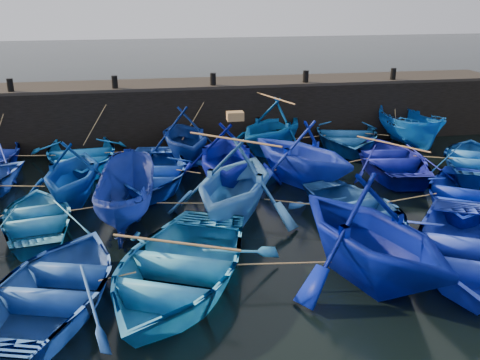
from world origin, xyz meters
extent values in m
plane|color=black|center=(0.00, 0.00, 0.00)|extent=(120.00, 120.00, 0.00)
cube|color=black|center=(0.00, 10.50, 1.25)|extent=(26.00, 2.50, 2.50)
cube|color=black|center=(0.00, 10.50, 2.56)|extent=(26.00, 2.50, 0.12)
cylinder|color=black|center=(-8.00, 9.60, 2.87)|extent=(0.24, 0.24, 0.50)
cylinder|color=black|center=(-4.00, 9.60, 2.87)|extent=(0.24, 0.24, 0.50)
cylinder|color=black|center=(0.00, 9.60, 2.87)|extent=(0.24, 0.24, 0.50)
cylinder|color=black|center=(4.00, 9.60, 2.87)|extent=(0.24, 0.24, 0.50)
cylinder|color=black|center=(8.00, 9.60, 2.87)|extent=(0.24, 0.24, 0.50)
imported|color=#0B55B0|center=(-5.37, 7.47, 0.56)|extent=(4.47, 5.84, 1.13)
imported|color=navy|center=(-1.43, 7.54, 1.08)|extent=(3.91, 4.42, 2.16)
imported|color=#034994|center=(2.23, 8.14, 1.14)|extent=(5.66, 5.70, 2.27)
imported|color=navy|center=(5.51, 8.41, 0.57)|extent=(5.16, 6.30, 1.14)
imported|color=#064594|center=(8.14, 7.91, 0.85)|extent=(1.93, 4.50, 1.70)
imported|color=navy|center=(-5.22, 4.11, 1.02)|extent=(3.79, 4.25, 2.04)
imported|color=#123CAB|center=(-2.81, 5.00, 0.54)|extent=(4.32, 5.61, 1.08)
imported|color=#050F8C|center=(-0.23, 4.50, 1.17)|extent=(4.43, 4.95, 2.34)
imported|color=#1129C5|center=(2.38, 4.38, 1.16)|extent=(5.55, 5.75, 2.32)
imported|color=navy|center=(6.02, 5.06, 0.51)|extent=(4.12, 5.34, 1.03)
imported|color=#1151B6|center=(9.10, 4.50, 0.49)|extent=(5.24, 5.77, 0.98)
imported|color=blue|center=(-5.99, 1.96, 0.43)|extent=(3.56, 4.53, 0.85)
imported|color=navy|center=(-3.56, 2.10, 0.83)|extent=(2.03, 4.43, 1.66)
imported|color=blue|center=(-0.41, 1.84, 1.20)|extent=(5.59, 5.86, 2.41)
imported|color=navy|center=(3.11, 0.98, 0.45)|extent=(4.12, 4.98, 0.89)
imported|color=#031893|center=(6.68, 1.36, 0.48)|extent=(5.32, 5.72, 0.97)
imported|color=#194395|center=(-4.94, -2.11, 0.51)|extent=(4.79, 5.73, 1.02)
imported|color=blue|center=(-2.35, -1.87, 0.59)|extent=(6.01, 6.81, 1.17)
imported|color=#000E85|center=(2.08, -2.19, 1.28)|extent=(5.54, 5.96, 2.56)
imported|color=#162DC7|center=(4.70, -2.13, 0.57)|extent=(6.06, 6.71, 1.14)
cube|color=olive|center=(0.07, 4.50, 2.48)|extent=(0.55, 0.39, 0.28)
cylinder|color=tan|center=(-7.10, 7.58, 0.55)|extent=(1.67, 0.27, 0.04)
cylinder|color=tan|center=(-3.40, 7.50, 0.55)|extent=(2.14, 0.10, 0.04)
cylinder|color=tan|center=(0.40, 7.84, 0.55)|extent=(1.87, 0.64, 0.04)
cylinder|color=tan|center=(3.87, 8.28, 0.55)|extent=(1.49, 0.31, 0.04)
cylinder|color=tan|center=(6.83, 8.16, 0.55)|extent=(0.85, 0.53, 0.04)
cylinder|color=tan|center=(-7.06, 4.31, 0.55)|extent=(1.88, 0.43, 0.04)
cylinder|color=tan|center=(-4.01, 4.56, 0.55)|extent=(0.64, 0.91, 0.04)
cylinder|color=tan|center=(-1.52, 4.75, 0.55)|extent=(0.79, 0.54, 0.04)
cylinder|color=tan|center=(1.07, 4.44, 0.55)|extent=(0.82, 0.16, 0.04)
cylinder|color=tan|center=(4.20, 4.72, 0.55)|extent=(1.85, 0.72, 0.04)
cylinder|color=tan|center=(7.56, 4.78, 0.55)|extent=(1.29, 0.60, 0.04)
cylinder|color=tan|center=(-4.78, 2.03, 0.55)|extent=(0.64, 0.18, 0.04)
cylinder|color=tan|center=(-1.99, 1.97, 0.55)|extent=(1.36, 0.30, 0.04)
cylinder|color=tan|center=(1.35, 1.41, 0.55)|extent=(1.74, 0.88, 0.04)
cylinder|color=tan|center=(4.89, 1.17, 0.55)|extent=(1.77, 0.41, 0.04)
cylinder|color=tan|center=(-3.64, -1.99, 0.55)|extent=(0.80, 0.27, 0.04)
cylinder|color=tan|center=(-0.14, -2.03, 0.55)|extent=(2.63, 0.35, 0.04)
cylinder|color=tan|center=(3.39, -2.16, 0.55)|extent=(0.83, 0.09, 0.04)
cylinder|color=tan|center=(-8.42, 9.20, 1.58)|extent=(0.88, 0.65, 2.09)
cylinder|color=tan|center=(-4.68, 9.08, 1.58)|extent=(1.41, 0.88, 2.09)
cylinder|color=tan|center=(-0.72, 9.12, 1.58)|extent=(1.48, 0.81, 2.09)
cylinder|color=tan|center=(3.11, 9.42, 1.58)|extent=(1.80, 0.20, 2.09)
cylinder|color=tan|center=(4.76, 9.56, 1.58)|extent=(1.54, 0.15, 2.09)
cylinder|color=tan|center=(8.07, 9.31, 1.58)|extent=(0.19, 0.44, 2.08)
cylinder|color=#99724C|center=(2.23, 8.14, 2.30)|extent=(1.08, 2.84, 0.06)
cylinder|color=#99724C|center=(6.02, 5.06, 1.06)|extent=(1.77, 2.49, 0.06)
cylinder|color=#99724C|center=(-0.41, 1.84, 2.44)|extent=(2.34, 1.97, 0.06)
cylinder|color=#99724C|center=(-2.35, -1.87, 1.20)|extent=(2.74, 1.32, 0.06)
camera|label=1|loc=(-2.80, -12.54, 6.54)|focal=40.00mm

